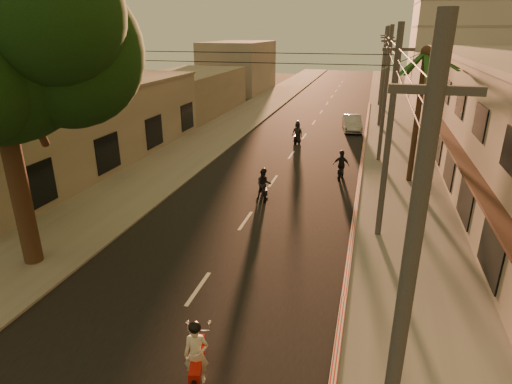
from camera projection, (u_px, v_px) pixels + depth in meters
ground at (174, 324)px, 13.55m from camera, size 160.00×160.00×0.00m
road at (291, 155)px, 31.57m from camera, size 10.00×140.00×0.02m
sidewalk_right at (397, 162)px, 29.73m from camera, size 5.00×140.00×0.12m
sidewalk_left at (197, 147)px, 33.38m from camera, size 5.00×140.00×0.12m
curb_stripe at (359, 182)px, 25.79m from camera, size 0.20×60.00×0.20m
left_building at (71, 127)px, 28.64m from camera, size 8.20×24.20×5.20m
broadleaf_tree at (0, 37)px, 14.06m from camera, size 9.60×8.70×12.10m
palm_tree at (425, 60)px, 23.47m from camera, size 5.00×5.00×8.20m
utility_poles at (388, 65)px, 27.73m from camera, size 1.20×48.26×9.00m
filler_right at (451, 81)px, 49.63m from camera, size 8.00×14.00×6.00m
filler_left_near at (190, 92)px, 46.82m from camera, size 8.00×14.00×4.40m
filler_left_far at (239, 67)px, 62.58m from camera, size 8.00×14.00×7.00m
scooter_red at (197, 355)px, 11.07m from camera, size 0.95×1.88×1.89m
scooter_mid_a at (264, 185)px, 23.17m from camera, size 1.22×1.73×1.77m
scooter_mid_b at (341, 166)px, 26.46m from camera, size 1.00×1.82×1.79m
scooter_far_a at (297, 133)px, 34.56m from camera, size 0.90×1.85×1.82m
parked_car at (352, 123)px, 38.80m from camera, size 2.75×4.73×1.41m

